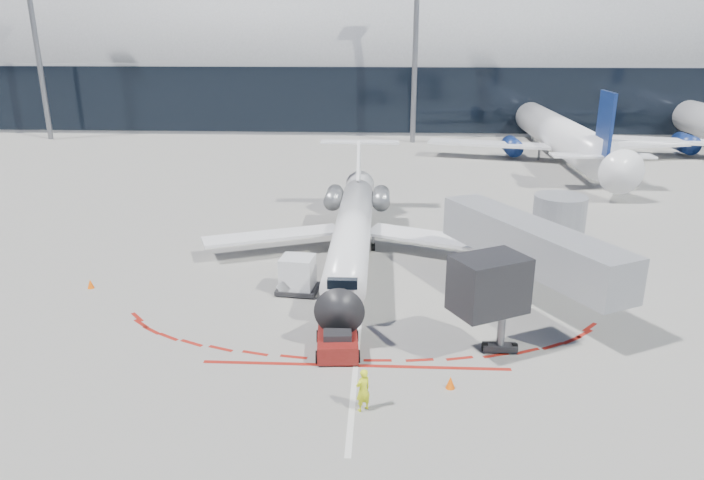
{
  "coord_description": "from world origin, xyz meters",
  "views": [
    {
      "loc": [
        1.09,
        -36.61,
        14.51
      ],
      "look_at": [
        -0.62,
        -2.62,
        3.03
      ],
      "focal_mm": 32.0,
      "sensor_mm": 36.0,
      "label": 1
    }
  ],
  "objects_px": {
    "pushback_tug": "(338,341)",
    "uld_container": "(298,275)",
    "regional_jet": "(353,226)",
    "ramp_worker": "(363,390)"
  },
  "relations": [
    {
      "from": "pushback_tug",
      "to": "uld_container",
      "type": "xyz_separation_m",
      "value": [
        -2.81,
        6.97,
        0.52
      ]
    },
    {
      "from": "pushback_tug",
      "to": "regional_jet",
      "type": "bearing_deg",
      "value": 84.92
    },
    {
      "from": "pushback_tug",
      "to": "ramp_worker",
      "type": "relative_size",
      "value": 2.62
    },
    {
      "from": "pushback_tug",
      "to": "uld_container",
      "type": "relative_size",
      "value": 1.91
    },
    {
      "from": "regional_jet",
      "to": "ramp_worker",
      "type": "xyz_separation_m",
      "value": [
        1.27,
        -17.94,
        -1.18
      ]
    },
    {
      "from": "regional_jet",
      "to": "uld_container",
      "type": "bearing_deg",
      "value": -114.87
    },
    {
      "from": "ramp_worker",
      "to": "pushback_tug",
      "type": "bearing_deg",
      "value": -111.84
    },
    {
      "from": "regional_jet",
      "to": "pushback_tug",
      "type": "relative_size",
      "value": 5.22
    },
    {
      "from": "regional_jet",
      "to": "ramp_worker",
      "type": "distance_m",
      "value": 18.02
    },
    {
      "from": "regional_jet",
      "to": "uld_container",
      "type": "distance_m",
      "value": 6.96
    }
  ]
}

